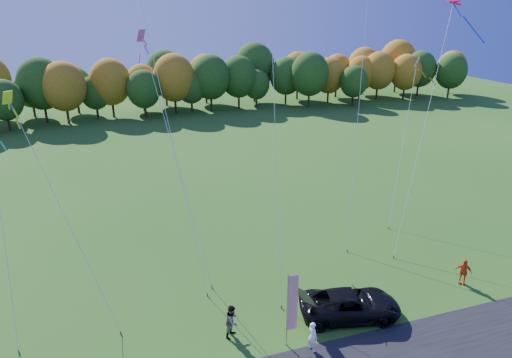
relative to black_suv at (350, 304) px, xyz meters
name	(u,v)px	position (x,y,z in m)	size (l,w,h in m)	color
ground	(291,336)	(-3.88, -0.52, -0.80)	(160.00, 160.00, 0.00)	#225215
tree_line	(160,117)	(-3.88, 54.48, -0.80)	(116.00, 12.00, 10.00)	#1E4711
black_suv	(350,304)	(0.00, 0.00, 0.00)	(2.66, 5.77, 1.60)	black
person_tailgate_a	(313,336)	(-3.23, -1.83, 0.06)	(0.63, 0.41, 1.72)	white
person_tailgate_b	(232,321)	(-6.86, 0.55, 0.15)	(0.93, 0.72, 1.91)	gray
person_east	(463,272)	(8.55, 0.65, 0.07)	(1.02, 0.43, 1.74)	#E74A15
feather_flag	(292,302)	(-4.15, -1.09, 1.88)	(0.58, 0.10, 4.38)	#999999
kite_delta_blue	(160,89)	(-8.78, 9.00, 11.34)	(4.40, 9.97, 24.76)	#4C3F33
kite_parafoil_orange	(362,72)	(6.72, 11.85, 11.29)	(8.35, 11.21, 24.62)	#4C3F33
kite_delta_red	(274,93)	(-2.16, 7.11, 11.02)	(3.97, 11.21, 24.28)	#4C3F33
kite_parafoil_rainbow	(425,124)	(10.16, 8.17, 7.87)	(9.20, 7.32, 17.60)	#4C3F33
kite_diamond_yellow	(64,214)	(-14.90, 5.87, 5.35)	(5.13, 7.23, 12.83)	#4C3F33
kite_diamond_green	(2,228)	(-17.88, 5.42, 5.18)	(0.92, 5.56, 11.58)	#4C3F33
kite_diamond_white	(403,142)	(10.91, 11.42, 5.51)	(5.40, 5.85, 13.15)	#4C3F33
kite_diamond_pink	(177,162)	(-8.22, 8.04, 6.90)	(3.25, 6.24, 15.88)	#4C3F33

